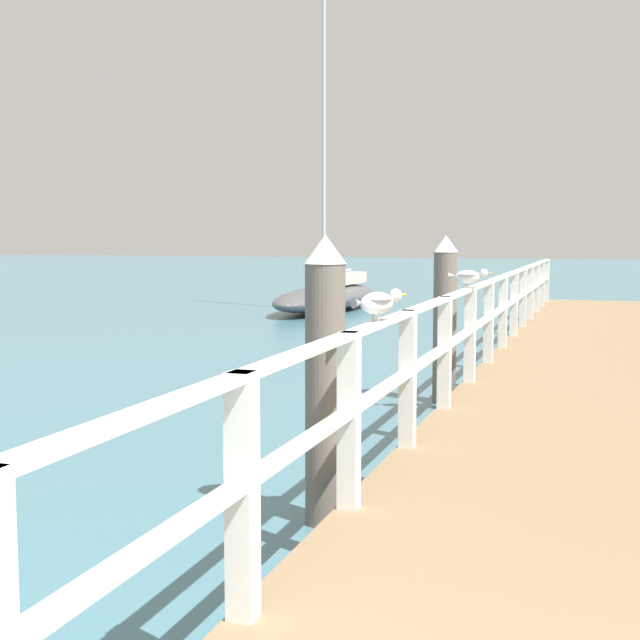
{
  "coord_description": "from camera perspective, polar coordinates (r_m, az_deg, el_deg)",
  "views": [
    {
      "loc": [
        0.28,
        -0.92,
        2.01
      ],
      "look_at": [
        -3.61,
        10.83,
        0.82
      ],
      "focal_mm": 48.68,
      "sensor_mm": 36.0,
      "label": 1
    }
  ],
  "objects": [
    {
      "name": "pier_deck",
      "position": [
        12.36,
        16.86,
        -3.24
      ],
      "size": [
        2.51,
        22.6,
        0.36
      ],
      "primitive_type": "cube",
      "color": "#846B4C",
      "rests_on": "ground_plane"
    },
    {
      "name": "pier_railing",
      "position": [
        12.34,
        11.52,
        0.83
      ],
      "size": [
        0.12,
        21.12,
        1.08
      ],
      "color": "silver",
      "rests_on": "pier_deck"
    },
    {
      "name": "dock_piling_near",
      "position": [
        6.02,
        0.34,
        -3.94
      ],
      "size": [
        0.29,
        0.29,
        2.02
      ],
      "color": "#6B6056",
      "rests_on": "ground_plane"
    },
    {
      "name": "dock_piling_far",
      "position": [
        10.51,
        8.21,
        0.06
      ],
      "size": [
        0.29,
        0.29,
        2.02
      ],
      "color": "#6B6056",
      "rests_on": "ground_plane"
    },
    {
      "name": "seagull_foreground",
      "position": [
        5.81,
        3.82,
        1.21
      ],
      "size": [
        0.29,
        0.43,
        0.21
      ],
      "rotation": [
        0.0,
        0.0,
        5.73
      ],
      "color": "white",
      "rests_on": "pier_railing"
    },
    {
      "name": "seagull_background",
      "position": [
        9.67,
        9.73,
        2.86
      ],
      "size": [
        0.48,
        0.2,
        0.21
      ],
      "rotation": [
        0.0,
        0.0,
        4.82
      ],
      "color": "white",
      "rests_on": "pier_railing"
    },
    {
      "name": "boat_0",
      "position": [
        23.79,
        0.57,
        1.69
      ],
      "size": [
        2.01,
        6.58,
        8.81
      ],
      "rotation": [
        0.0,
        0.0,
        3.11
      ],
      "color": "#4C4C51",
      "rests_on": "ground_plane"
    }
  ]
}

